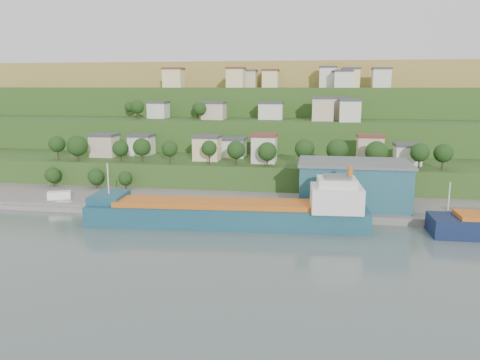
% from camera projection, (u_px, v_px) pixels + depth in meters
% --- Properties ---
extents(ground, '(500.00, 500.00, 0.00)m').
position_uv_depth(ground, '(206.00, 234.00, 114.60)').
color(ground, '#475754').
rests_on(ground, ground).
extents(quay, '(220.00, 26.00, 4.00)m').
position_uv_depth(quay, '(294.00, 209.00, 138.49)').
color(quay, slate).
rests_on(quay, ground).
extents(pebble_beach, '(40.00, 18.00, 2.40)m').
position_uv_depth(pebble_beach, '(50.00, 203.00, 144.65)').
color(pebble_beach, slate).
rests_on(pebble_beach, ground).
extents(hillside, '(360.00, 210.57, 96.00)m').
position_uv_depth(hillside, '(272.00, 147.00, 277.79)').
color(hillside, '#284719').
rests_on(hillside, ground).
extents(cargo_ship_near, '(73.18, 16.24, 18.64)m').
position_uv_depth(cargo_ship_near, '(235.00, 214.00, 121.19)').
color(cargo_ship_near, '#153B51').
rests_on(cargo_ship_near, ground).
extents(warehouse, '(31.05, 19.08, 12.80)m').
position_uv_depth(warehouse, '(353.00, 183.00, 133.37)').
color(warehouse, '#205962').
rests_on(warehouse, quay).
extents(caravan, '(7.21, 5.26, 3.11)m').
position_uv_depth(caravan, '(59.00, 196.00, 141.92)').
color(caravan, white).
rests_on(caravan, pebble_beach).
extents(dinghy, '(4.53, 1.74, 0.90)m').
position_uv_depth(dinghy, '(64.00, 203.00, 138.78)').
color(dinghy, silver).
rests_on(dinghy, pebble_beach).
extents(kayak_orange, '(3.43, 0.92, 0.85)m').
position_uv_depth(kayak_orange, '(229.00, 230.00, 117.37)').
color(kayak_orange, orange).
rests_on(kayak_orange, ground).
extents(kayak_yellow, '(3.07, 0.85, 0.76)m').
position_uv_depth(kayak_yellow, '(140.00, 228.00, 119.16)').
color(kayak_yellow, yellow).
rests_on(kayak_yellow, ground).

